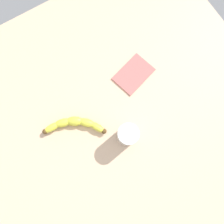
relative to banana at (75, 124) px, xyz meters
The scene contains 4 objects.
wooden_tabletop 17.26cm from the banana, 22.24° to the right, with size 120.00×120.00×3.00cm, color #D5B08E.
banana is the anchor object (origin of this frame).
smoothie_glass 20.16cm from the banana, 43.99° to the right, with size 7.19×7.19×11.31cm.
folded_napkin 30.45cm from the banana, 10.76° to the left, with size 15.05×10.39×0.60cm, color #BC6660.
Camera 1 is at (-8.83, -9.24, 78.97)cm, focal length 32.06 mm.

